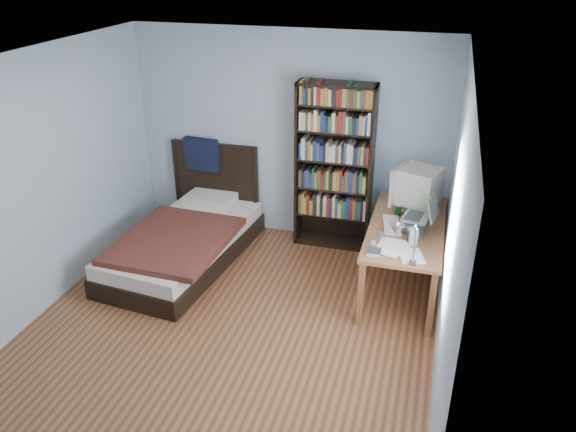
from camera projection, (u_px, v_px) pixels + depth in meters
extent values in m
plane|color=brown|center=(230.00, 328.00, 5.38)|extent=(4.20, 4.20, 0.00)
plane|color=white|center=(215.00, 63.00, 4.28)|extent=(4.20, 4.20, 0.00)
cube|color=#AABCC7|center=(289.00, 137.00, 6.65)|extent=(3.80, 0.04, 2.50)
cube|color=#AABCC7|center=(79.00, 372.00, 3.02)|extent=(3.80, 0.04, 2.50)
cube|color=#AABCC7|center=(36.00, 187.00, 5.30)|extent=(0.04, 4.20, 2.50)
cube|color=#AABCC7|center=(451.00, 239.00, 4.37)|extent=(0.04, 4.20, 2.50)
cube|color=white|center=(452.00, 224.00, 4.16)|extent=(0.01, 1.14, 1.14)
cube|color=white|center=(452.00, 224.00, 4.16)|extent=(0.01, 1.00, 1.00)
cube|color=brown|center=(407.00, 228.00, 5.72)|extent=(0.75, 1.65, 0.04)
cube|color=brown|center=(361.00, 294.00, 5.29)|extent=(0.06, 0.06, 0.69)
cube|color=brown|center=(431.00, 305.00, 5.14)|extent=(0.06, 0.06, 0.69)
cube|color=brown|center=(382.00, 223.00, 6.63)|extent=(0.06, 0.06, 0.69)
cube|color=brown|center=(438.00, 230.00, 6.48)|extent=(0.06, 0.06, 0.69)
cube|color=brown|center=(408.00, 233.00, 6.41)|extent=(0.69, 0.40, 0.68)
cube|color=beige|center=(413.00, 209.00, 6.05)|extent=(0.32, 0.30, 0.03)
cylinder|color=beige|center=(413.00, 205.00, 6.03)|extent=(0.10, 0.10, 0.06)
cube|color=beige|center=(418.00, 186.00, 5.92)|extent=(0.51, 0.50, 0.39)
cube|color=#BCB19C|center=(399.00, 184.00, 5.97)|extent=(0.16, 0.40, 0.41)
cube|color=#3974CD|center=(397.00, 184.00, 5.98)|extent=(0.11, 0.29, 0.27)
cube|color=#2D2D30|center=(415.00, 224.00, 5.59)|extent=(0.25, 0.29, 0.15)
cube|color=#AEADB2|center=(416.00, 217.00, 5.56)|extent=(0.29, 0.36, 0.02)
cube|color=#2D2D30|center=(414.00, 215.00, 5.56)|extent=(0.20, 0.27, 0.00)
cube|color=#AEADB2|center=(433.00, 207.00, 5.47)|extent=(0.13, 0.33, 0.23)
cube|color=#0CBF26|center=(432.00, 207.00, 5.47)|extent=(0.10, 0.27, 0.18)
cube|color=#99999E|center=(413.00, 263.00, 5.01)|extent=(0.06, 0.05, 0.04)
cylinder|color=#99999E|center=(414.00, 246.00, 4.86)|extent=(0.02, 0.14, 0.39)
cylinder|color=#99999E|center=(407.00, 227.00, 4.57)|extent=(0.16, 0.32, 0.20)
cone|color=#99999E|center=(397.00, 230.00, 4.44)|extent=(0.12, 0.12, 0.10)
cube|color=#BCB19C|center=(392.00, 225.00, 5.70)|extent=(0.24, 0.44, 0.04)
cube|color=#99999C|center=(413.00, 236.00, 5.34)|extent=(0.10, 0.10, 0.16)
cylinder|color=#083C14|center=(398.00, 210.00, 5.92)|extent=(0.06, 0.06, 0.11)
ellipsoid|color=silver|center=(408.00, 213.00, 5.94)|extent=(0.07, 0.11, 0.04)
cube|color=#AEADB2|center=(383.00, 235.00, 5.51)|extent=(0.07, 0.12, 0.02)
cube|color=#99999C|center=(373.00, 243.00, 5.36)|extent=(0.06, 0.10, 0.02)
cube|color=#99999C|center=(374.00, 252.00, 5.21)|extent=(0.13, 0.13, 0.03)
cube|color=black|center=(298.00, 164.00, 6.59)|extent=(0.03, 0.30, 1.97)
cube|color=black|center=(371.00, 171.00, 6.38)|extent=(0.03, 0.30, 1.97)
cube|color=black|center=(337.00, 84.00, 6.06)|extent=(0.89, 0.30, 0.03)
cube|color=black|center=(331.00, 240.00, 6.90)|extent=(0.89, 0.30, 0.06)
cube|color=black|center=(337.00, 164.00, 6.61)|extent=(0.89, 0.02, 1.97)
cube|color=olive|center=(334.00, 166.00, 6.46)|extent=(0.81, 0.22, 1.77)
cube|color=black|center=(185.00, 252.00, 6.48)|extent=(1.29, 2.24, 0.22)
cube|color=beige|center=(183.00, 238.00, 6.39)|extent=(1.24, 2.17, 0.16)
cube|color=#9C2F0E|center=(175.00, 240.00, 6.11)|extent=(1.18, 1.43, 0.07)
cube|color=beige|center=(211.00, 199.00, 7.04)|extent=(0.62, 0.43, 0.12)
cube|color=black|center=(216.00, 184.00, 7.16)|extent=(1.13, 0.05, 1.10)
cylinder|color=black|center=(177.00, 181.00, 7.27)|extent=(0.06, 0.06, 1.10)
cylinder|color=black|center=(255.00, 190.00, 7.01)|extent=(0.06, 0.06, 1.10)
cube|color=black|center=(202.00, 154.00, 6.99)|extent=(0.46, 0.20, 0.43)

